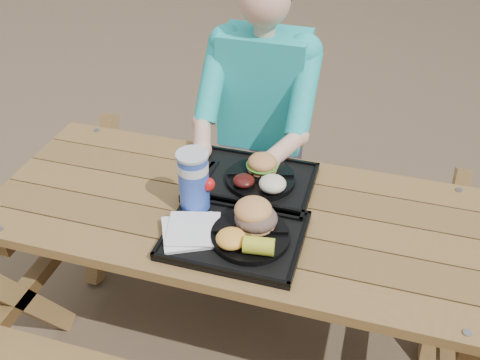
# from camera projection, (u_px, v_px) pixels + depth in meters

# --- Properties ---
(ground) EXTENTS (60.00, 60.00, 0.00)m
(ground) POSITION_uv_depth(u_px,v_px,m) (240.00, 341.00, 2.34)
(ground) COLOR #999999
(ground) RESTS_ON ground
(picnic_table) EXTENTS (1.80, 1.49, 0.75)m
(picnic_table) POSITION_uv_depth(u_px,v_px,m) (240.00, 282.00, 2.12)
(picnic_table) COLOR #999999
(picnic_table) RESTS_ON ground
(tray_near) EXTENTS (0.45, 0.35, 0.02)m
(tray_near) POSITION_uv_depth(u_px,v_px,m) (235.00, 236.00, 1.77)
(tray_near) COLOR black
(tray_near) RESTS_ON picnic_table
(tray_far) EXTENTS (0.45, 0.35, 0.02)m
(tray_far) POSITION_uv_depth(u_px,v_px,m) (252.00, 183.00, 2.00)
(tray_far) COLOR black
(tray_far) RESTS_ON picnic_table
(plate_near) EXTENTS (0.26, 0.26, 0.02)m
(plate_near) POSITION_uv_depth(u_px,v_px,m) (250.00, 236.00, 1.74)
(plate_near) COLOR black
(plate_near) RESTS_ON tray_near
(plate_far) EXTENTS (0.26, 0.26, 0.02)m
(plate_far) POSITION_uv_depth(u_px,v_px,m) (261.00, 179.00, 1.99)
(plate_far) COLOR black
(plate_far) RESTS_ON tray_far
(napkin_stack) EXTENTS (0.24, 0.24, 0.02)m
(napkin_stack) POSITION_uv_depth(u_px,v_px,m) (189.00, 231.00, 1.76)
(napkin_stack) COLOR white
(napkin_stack) RESTS_ON tray_near
(soda_cup) EXTENTS (0.10, 0.10, 0.21)m
(soda_cup) POSITION_uv_depth(u_px,v_px,m) (194.00, 182.00, 1.82)
(soda_cup) COLOR #183DB6
(soda_cup) RESTS_ON tray_near
(condiment_bbq) EXTENTS (0.05, 0.05, 0.03)m
(condiment_bbq) POSITION_uv_depth(u_px,v_px,m) (249.00, 207.00, 1.85)
(condiment_bbq) COLOR #320C05
(condiment_bbq) RESTS_ON tray_near
(condiment_mustard) EXTENTS (0.05, 0.05, 0.03)m
(condiment_mustard) POSITION_uv_depth(u_px,v_px,m) (261.00, 212.00, 1.83)
(condiment_mustard) COLOR gold
(condiment_mustard) RESTS_ON tray_near
(sandwich) EXTENTS (0.13, 0.13, 0.14)m
(sandwich) POSITION_uv_depth(u_px,v_px,m) (256.00, 208.00, 1.73)
(sandwich) COLOR #DF914E
(sandwich) RESTS_ON plate_near
(mac_cheese) EXTENTS (0.10, 0.10, 0.05)m
(mac_cheese) POSITION_uv_depth(u_px,v_px,m) (231.00, 239.00, 1.68)
(mac_cheese) COLOR #FFB743
(mac_cheese) RESTS_ON plate_near
(corn_cob) EXTENTS (0.11, 0.11, 0.06)m
(corn_cob) POSITION_uv_depth(u_px,v_px,m) (259.00, 246.00, 1.65)
(corn_cob) COLOR gold
(corn_cob) RESTS_ON plate_near
(cutlery_far) EXTENTS (0.03, 0.15, 0.01)m
(cutlery_far) POSITION_uv_depth(u_px,v_px,m) (209.00, 172.00, 2.04)
(cutlery_far) COLOR black
(cutlery_far) RESTS_ON tray_far
(burger) EXTENTS (0.11, 0.11, 0.10)m
(burger) POSITION_uv_depth(u_px,v_px,m) (262.00, 159.00, 1.99)
(burger) COLOR #D5884B
(burger) RESTS_ON plate_far
(baked_beans) EXTENTS (0.08, 0.08, 0.04)m
(baked_beans) POSITION_uv_depth(u_px,v_px,m) (244.00, 181.00, 1.94)
(baked_beans) COLOR #420F0D
(baked_beans) RESTS_ON plate_far
(potato_salad) EXTENTS (0.10, 0.10, 0.05)m
(potato_salad) POSITION_uv_depth(u_px,v_px,m) (273.00, 184.00, 1.90)
(potato_salad) COLOR beige
(potato_salad) RESTS_ON plate_far
(diner) EXTENTS (0.48, 0.84, 1.28)m
(diner) POSITION_uv_depth(u_px,v_px,m) (262.00, 135.00, 2.51)
(diner) COLOR teal
(diner) RESTS_ON ground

